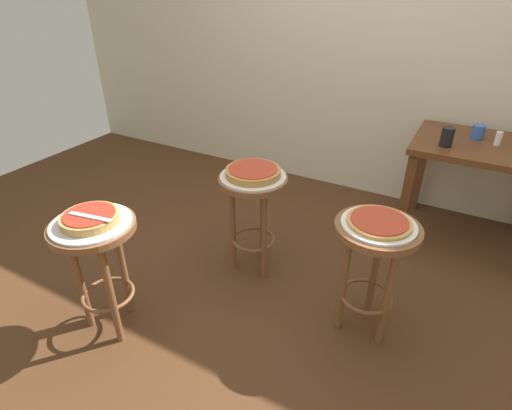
{
  "coord_description": "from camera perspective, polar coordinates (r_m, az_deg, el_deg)",
  "views": [
    {
      "loc": [
        0.81,
        -1.65,
        1.67
      ],
      "look_at": [
        -0.11,
        0.02,
        0.58
      ],
      "focal_mm": 28.49,
      "sensor_mm": 36.0,
      "label": 1
    }
  ],
  "objects": [
    {
      "name": "pizza_foreground",
      "position": [
        2.04,
        -22.28,
        -1.7
      ],
      "size": [
        0.27,
        0.27,
        0.05
      ],
      "color": "tan",
      "rests_on": "serving_plate_foreground"
    },
    {
      "name": "ground_plane",
      "position": [
        2.48,
        2.11,
        -12.59
      ],
      "size": [
        6.0,
        6.0,
        0.0
      ],
      "primitive_type": "plane",
      "color": "#4C2D19"
    },
    {
      "name": "back_wall",
      "position": [
        3.4,
        16.9,
        25.77
      ],
      "size": [
        6.0,
        0.1,
        3.0
      ],
      "primitive_type": "cube",
      "color": "beige",
      "rests_on": "ground_plane"
    },
    {
      "name": "pizza_server_knife",
      "position": [
        2.0,
        -22.29,
        -1.53
      ],
      "size": [
        0.22,
        0.06,
        0.01
      ],
      "primitive_type": "cube",
      "rotation": [
        0.0,
        0.0,
        0.18
      ],
      "color": "silver",
      "rests_on": "pizza_foreground"
    },
    {
      "name": "dining_table",
      "position": [
        3.06,
        29.07,
        5.27
      ],
      "size": [
        0.87,
        0.67,
        0.72
      ],
      "color": "#5B3319",
      "rests_on": "ground_plane"
    },
    {
      "name": "serving_plate_foreground",
      "position": [
        2.05,
        -22.13,
        -2.38
      ],
      "size": [
        0.38,
        0.38,
        0.01
      ],
      "primitive_type": "cylinder",
      "color": "silver",
      "rests_on": "stool_foreground"
    },
    {
      "name": "cup_far_edge",
      "position": [
        3.08,
        28.75,
        8.98
      ],
      "size": [
        0.08,
        0.08,
        0.09
      ],
      "primitive_type": "cylinder",
      "color": "#3360B2",
      "rests_on": "dining_table"
    },
    {
      "name": "stool_leftside",
      "position": [
        2.42,
        -0.41,
        0.48
      ],
      "size": [
        0.41,
        0.41,
        0.65
      ],
      "color": "brown",
      "rests_on": "ground_plane"
    },
    {
      "name": "condiment_shaker",
      "position": [
        3.02,
        30.88,
        8.01
      ],
      "size": [
        0.04,
        0.04,
        0.09
      ],
      "primitive_type": "cylinder",
      "color": "white",
      "rests_on": "dining_table"
    },
    {
      "name": "cup_near_edge",
      "position": [
        2.84,
        25.25,
        8.64
      ],
      "size": [
        0.08,
        0.08,
        0.12
      ],
      "primitive_type": "cylinder",
      "color": "black",
      "rests_on": "dining_table"
    },
    {
      "name": "stool_foreground",
      "position": [
        2.14,
        -21.29,
        -6.17
      ],
      "size": [
        0.41,
        0.41,
        0.65
      ],
      "color": "brown",
      "rests_on": "ground_plane"
    },
    {
      "name": "serving_plate_middle",
      "position": [
        1.98,
        16.85,
        -2.65
      ],
      "size": [
        0.35,
        0.35,
        0.01
      ],
      "primitive_type": "cylinder",
      "color": "silver",
      "rests_on": "stool_middle"
    },
    {
      "name": "pizza_leftside",
      "position": [
        2.33,
        -0.43,
        4.67
      ],
      "size": [
        0.32,
        0.32,
        0.05
      ],
      "color": "#B78442",
      "rests_on": "serving_plate_leftside"
    },
    {
      "name": "pizza_middle",
      "position": [
        1.97,
        16.91,
        -2.25
      ],
      "size": [
        0.3,
        0.3,
        0.02
      ],
      "color": "tan",
      "rests_on": "serving_plate_middle"
    },
    {
      "name": "stool_middle",
      "position": [
        2.07,
        16.17,
        -6.56
      ],
      "size": [
        0.41,
        0.41,
        0.65
      ],
      "color": "brown",
      "rests_on": "ground_plane"
    },
    {
      "name": "serving_plate_leftside",
      "position": [
        2.35,
        -0.43,
        4.04
      ],
      "size": [
        0.38,
        0.38,
        0.01
      ],
      "primitive_type": "cylinder",
      "color": "silver",
      "rests_on": "stool_leftside"
    }
  ]
}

